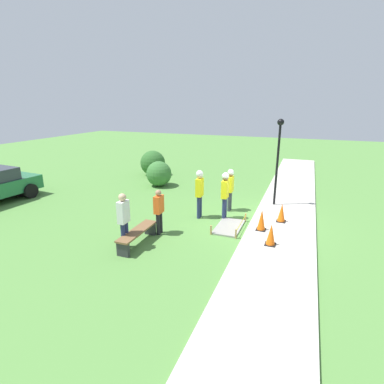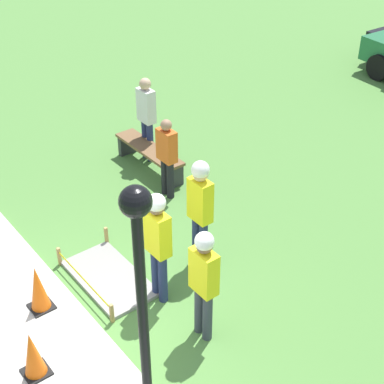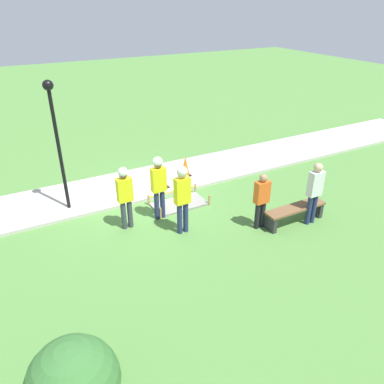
% 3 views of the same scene
% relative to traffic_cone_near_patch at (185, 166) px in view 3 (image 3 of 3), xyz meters
% --- Properties ---
extents(ground_plane, '(60.00, 60.00, 0.00)m').
position_rel_traffic_cone_near_patch_xyz_m(ground_plane, '(1.93, 0.95, -0.45)').
color(ground_plane, '#51843D').
extents(sidewalk, '(28.00, 2.33, 0.10)m').
position_rel_traffic_cone_near_patch_xyz_m(sidewalk, '(1.93, -0.22, -0.40)').
color(sidewalk, '#BCB7AD').
rests_on(sidewalk, ground_plane).
extents(wet_concrete_patch, '(1.68, 0.94, 0.34)m').
position_rel_traffic_cone_near_patch_xyz_m(wet_concrete_patch, '(1.06, 1.62, -0.42)').
color(wet_concrete_patch, gray).
rests_on(wet_concrete_patch, ground_plane).
extents(traffic_cone_near_patch, '(0.34, 0.34, 0.71)m').
position_rel_traffic_cone_near_patch_xyz_m(traffic_cone_near_patch, '(0.00, 0.00, 0.00)').
color(traffic_cone_near_patch, black).
rests_on(traffic_cone_near_patch, sidewalk).
extents(traffic_cone_far_patch, '(0.34, 0.34, 0.76)m').
position_rel_traffic_cone_near_patch_xyz_m(traffic_cone_far_patch, '(1.06, 0.46, 0.03)').
color(traffic_cone_far_patch, black).
rests_on(traffic_cone_far_patch, sidewalk).
extents(traffic_cone_sidewalk_edge, '(0.34, 0.34, 0.72)m').
position_rel_traffic_cone_near_patch_xyz_m(traffic_cone_sidewalk_edge, '(2.13, -0.13, 0.00)').
color(traffic_cone_sidewalk_edge, black).
rests_on(traffic_cone_sidewalk_edge, sidewalk).
extents(park_bench, '(1.88, 0.44, 0.50)m').
position_rel_traffic_cone_near_patch_xyz_m(park_bench, '(-1.34, 4.06, -0.10)').
color(park_bench, '#2D2D33').
rests_on(park_bench, ground_plane).
extents(worker_supervisor, '(0.40, 0.26, 1.81)m').
position_rel_traffic_cone_near_patch_xyz_m(worker_supervisor, '(2.88, 2.08, 0.63)').
color(worker_supervisor, '#383D47').
rests_on(worker_supervisor, ground_plane).
extents(worker_assistant, '(0.40, 0.27, 1.89)m').
position_rel_traffic_cone_near_patch_xyz_m(worker_assistant, '(1.88, 2.03, 0.69)').
color(worker_assistant, navy).
rests_on(worker_assistant, ground_plane).
extents(worker_trainee, '(0.40, 0.28, 1.95)m').
position_rel_traffic_cone_near_patch_xyz_m(worker_trainee, '(1.64, 3.00, 0.74)').
color(worker_trainee, navy).
rests_on(worker_trainee, ground_plane).
extents(bystander_in_orange_shirt, '(0.40, 0.22, 1.61)m').
position_rel_traffic_cone_near_patch_xyz_m(bystander_in_orange_shirt, '(-0.33, 3.79, 0.46)').
color(bystander_in_orange_shirt, black).
rests_on(bystander_in_orange_shirt, ground_plane).
extents(bystander_in_gray_shirt, '(0.40, 0.24, 1.82)m').
position_rel_traffic_cone_near_patch_xyz_m(bystander_in_gray_shirt, '(-1.72, 4.29, 0.59)').
color(bystander_in_gray_shirt, navy).
rests_on(bystander_in_gray_shirt, ground_plane).
extents(lamppost_near, '(0.28, 0.28, 3.72)m').
position_rel_traffic_cone_near_patch_xyz_m(lamppost_near, '(4.10, 0.35, 2.10)').
color(lamppost_near, black).
rests_on(lamppost_near, sidewalk).
extents(shrub_rounded_near, '(1.38, 1.38, 1.38)m').
position_rel_traffic_cone_near_patch_xyz_m(shrub_rounded_near, '(5.31, 6.69, 0.24)').
color(shrub_rounded_near, '#387033').
rests_on(shrub_rounded_near, ground_plane).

